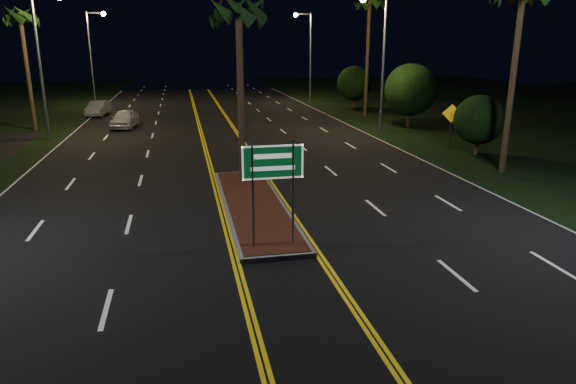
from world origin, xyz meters
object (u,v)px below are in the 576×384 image
object	(u,v)px
shrub_far	(354,83)
highway_sign	(273,172)
car_near	(124,117)
streetlight_right_far	(307,47)
streetlight_left_far	(94,47)
warning_sign	(451,119)
median_island	(254,205)
palm_left_far	(20,16)
palm_median	(238,10)
streetlight_left_mid	(44,49)
streetlight_right_mid	(379,49)
shrub_near	(479,120)
car_far	(98,107)
shrub_mid	(410,90)
palm_right_far	(370,2)

from	to	relation	value
shrub_far	highway_sign	bearing A→B (deg)	-112.57
car_near	streetlight_right_far	bearing A→B (deg)	47.73
streetlight_left_far	car_near	size ratio (longest dim) A/B	1.95
highway_sign	shrub_far	bearing A→B (deg)	67.43
shrub_far	warning_sign	size ratio (longest dim) A/B	1.52
median_island	warning_sign	distance (m)	15.93
shrub_far	palm_left_far	bearing A→B (deg)	-163.26
median_island	warning_sign	size ratio (longest dim) A/B	3.95
palm_median	streetlight_left_mid	bearing A→B (deg)	128.17
highway_sign	shrub_far	world-z (taller)	shrub_far
streetlight_right_mid	streetlight_right_far	size ratio (longest dim) A/B	1.00
highway_sign	streetlight_right_mid	distance (m)	22.18
palm_left_far	shrub_near	xyz separation A→B (m)	(26.30, -14.00, -5.80)
shrub_near	car_far	xyz separation A→B (m)	(-23.00, 21.37, -1.23)
palm_left_far	car_far	distance (m)	10.71
streetlight_right_far	palm_left_far	world-z (taller)	streetlight_right_far
highway_sign	palm_median	size ratio (longest dim) A/B	0.39
highway_sign	streetlight_right_mid	bearing A→B (deg)	61.07
palm_median	shrub_mid	bearing A→B (deg)	43.96
palm_median	palm_right_far	xyz separation A→B (m)	(12.80, 19.50, 1.87)
highway_sign	shrub_mid	xyz separation A→B (m)	(14.00, 21.20, 0.32)
streetlight_right_mid	palm_right_far	world-z (taller)	palm_right_far
palm_median	shrub_near	distance (m)	14.93
streetlight_left_mid	streetlight_left_far	distance (m)	20.00
streetlight_right_far	warning_sign	bearing A→B (deg)	-84.74
streetlight_right_far	car_far	world-z (taller)	streetlight_right_far
shrub_mid	car_near	world-z (taller)	shrub_mid
car_far	streetlight_left_far	bearing A→B (deg)	105.93
car_near	shrub_far	bearing A→B (deg)	30.07
palm_median	palm_left_far	xyz separation A→B (m)	(-12.80, 17.50, 0.47)
shrub_mid	palm_right_far	bearing A→B (deg)	101.31
streetlight_right_far	shrub_mid	size ratio (longest dim) A/B	1.95
highway_sign	streetlight_left_far	size ratio (longest dim) A/B	0.36
warning_sign	streetlight_right_far	bearing A→B (deg)	115.03
streetlight_right_far	palm_right_far	xyz separation A→B (m)	(2.19, -12.00, 3.49)
streetlight_right_far	warning_sign	world-z (taller)	streetlight_right_far
palm_left_far	palm_right_far	size ratio (longest dim) A/B	0.85
highway_sign	car_near	distance (m)	26.02
shrub_far	car_far	world-z (taller)	shrub_far
highway_sign	shrub_mid	distance (m)	25.41
palm_right_far	car_far	size ratio (longest dim) A/B	2.41
shrub_mid	streetlight_right_mid	bearing A→B (deg)	-149.44
streetlight_left_far	car_near	bearing A→B (deg)	-76.05
streetlight_right_mid	warning_sign	distance (m)	7.53
streetlight_right_mid	palm_right_far	size ratio (longest dim) A/B	0.87
palm_right_far	median_island	bearing A→B (deg)	-119.10
median_island	palm_right_far	size ratio (longest dim) A/B	1.00
streetlight_right_mid	palm_median	size ratio (longest dim) A/B	1.08
car_near	streetlight_left_mid	bearing A→B (deg)	-127.15
streetlight_left_far	streetlight_left_mid	bearing A→B (deg)	-90.00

